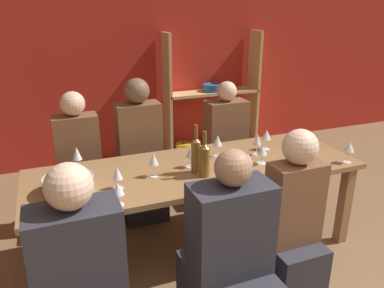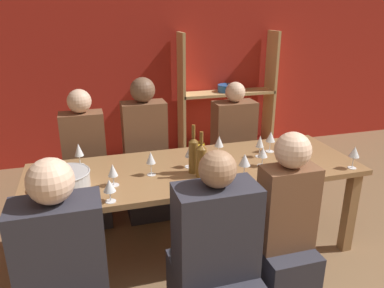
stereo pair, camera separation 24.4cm
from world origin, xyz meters
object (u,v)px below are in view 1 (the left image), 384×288
(wine_glass_white_c, at_px, (191,153))
(wine_glass_empty_b, at_px, (218,141))
(person_far_c, at_px, (81,178))
(shelf_unit, at_px, (212,112))
(wine_bottle_green, at_px, (205,159))
(wine_glass_red_b, at_px, (262,151))
(wine_glass_empty_c, at_px, (266,135))
(wine_glass_white_a, at_px, (118,190))
(wine_glass_red_a, at_px, (117,174))
(mixing_bowl, at_px, (68,184))
(person_far_a, at_px, (225,156))
(wine_bottle_dark, at_px, (196,154))
(wine_glass_empty_a, at_px, (77,154))
(person_near_a, at_px, (229,270))
(person_near_b, at_px, (291,237))
(wine_glass_white_b, at_px, (257,140))
(wine_glass_red_c, at_px, (247,159))
(person_far_b, at_px, (141,166))
(dining_table, at_px, (197,177))
(wine_glass_empty_d, at_px, (154,160))
(wine_glass_red_d, at_px, (349,147))

(wine_glass_white_c, bearing_deg, wine_glass_empty_b, 23.81)
(wine_glass_white_c, bearing_deg, person_far_c, 137.05)
(shelf_unit, xyz_separation_m, wine_bottle_green, (-1.06, -2.19, 0.31))
(wine_glass_red_b, height_order, wine_glass_empty_c, wine_glass_empty_c)
(wine_glass_white_a, xyz_separation_m, wine_glass_red_b, (1.15, 0.24, 0.00))
(wine_glass_red_a, bearing_deg, mixing_bowl, 168.52)
(shelf_unit, xyz_separation_m, person_far_a, (-0.42, -1.25, -0.11))
(person_far_c, bearing_deg, wine_bottle_dark, 133.09)
(wine_glass_empty_a, relative_size, person_near_a, 0.15)
(wine_glass_red_b, distance_m, person_near_a, 1.02)
(wine_glass_red_b, relative_size, person_far_a, 0.13)
(person_far_c, bearing_deg, wine_glass_red_b, 146.87)
(person_near_a, relative_size, person_far_a, 0.97)
(person_near_b, bearing_deg, person_near_a, -167.67)
(wine_glass_empty_b, bearing_deg, person_far_a, 58.20)
(wine_glass_red_a, height_order, wine_glass_white_b, wine_glass_white_b)
(wine_bottle_green, distance_m, person_near_b, 0.77)
(wine_glass_white_a, bearing_deg, wine_bottle_dark, 23.97)
(mixing_bowl, relative_size, wine_glass_white_c, 2.02)
(person_near_a, bearing_deg, wine_glass_red_b, 48.10)
(wine_glass_red_c, distance_m, person_near_b, 0.60)
(wine_glass_red_c, relative_size, person_far_c, 0.15)
(wine_glass_empty_c, bearing_deg, wine_glass_white_a, -159.74)
(wine_glass_white_b, relative_size, person_near_a, 0.15)
(mixing_bowl, relative_size, wine_glass_red_a, 2.10)
(wine_glass_empty_b, distance_m, wine_glass_empty_c, 0.45)
(wine_bottle_dark, bearing_deg, wine_glass_white_c, 89.79)
(wine_glass_white_b, height_order, person_near_a, person_near_a)
(person_far_b, bearing_deg, wine_glass_white_b, 141.14)
(shelf_unit, xyz_separation_m, wine_glass_white_b, (-0.49, -1.96, 0.30))
(wine_glass_red_c, height_order, person_far_a, person_far_a)
(person_near_b, bearing_deg, person_far_c, 129.55)
(dining_table, bearing_deg, wine_glass_empty_d, -172.75)
(dining_table, distance_m, person_near_a, 0.86)
(wine_glass_red_b, xyz_separation_m, wine_glass_white_c, (-0.53, 0.14, 0.01))
(person_near_b, bearing_deg, wine_glass_empty_a, 140.81)
(wine_glass_empty_c, bearing_deg, wine_bottle_dark, -163.02)
(wine_glass_empty_d, bearing_deg, shelf_unit, 56.00)
(wine_glass_white_b, relative_size, person_near_b, 0.15)
(wine_glass_empty_d, distance_m, wine_glass_white_c, 0.31)
(wine_glass_red_b, bearing_deg, wine_glass_white_c, 165.49)
(wine_glass_empty_a, bearing_deg, wine_glass_red_b, -17.05)
(wine_bottle_dark, bearing_deg, wine_glass_empty_d, 171.34)
(wine_glass_empty_c, relative_size, wine_glass_red_d, 1.01)
(dining_table, xyz_separation_m, wine_glass_empty_b, (0.23, 0.14, 0.21))
(person_near_b, bearing_deg, wine_bottle_dark, 124.29)
(wine_bottle_green, bearing_deg, wine_glass_red_d, -9.08)
(wine_glass_empty_b, bearing_deg, wine_glass_empty_d, -162.68)
(wine_glass_empty_c, bearing_deg, person_near_a, -130.79)
(shelf_unit, distance_m, wine_glass_empty_b, 2.07)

